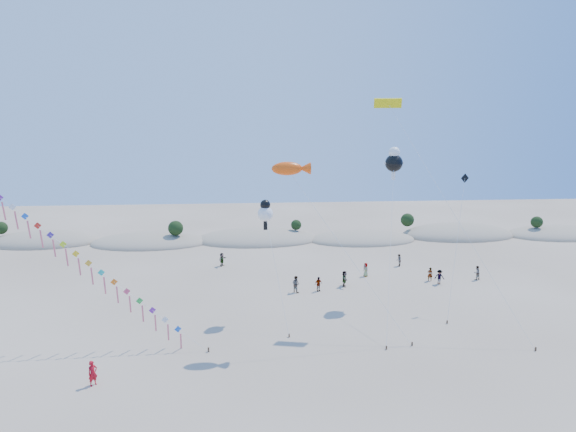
{
  "coord_description": "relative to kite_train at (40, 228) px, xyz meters",
  "views": [
    {
      "loc": [
        -1.05,
        -26.65,
        17.72
      ],
      "look_at": [
        2.21,
        14.0,
        9.78
      ],
      "focal_mm": 30.0,
      "sensor_mm": 36.0,
      "label": 1
    }
  ],
  "objects": [
    {
      "name": "flyer_foreground",
      "position": [
        5.76,
        -7.49,
        -8.59
      ],
      "size": [
        0.76,
        0.76,
        1.77
      ],
      "primitive_type": "imported",
      "rotation": [
        0.0,
        0.0,
        0.78
      ],
      "color": "#B00E1A",
      "rests_on": "ground"
    },
    {
      "name": "parafoil_kite",
      "position": [
        29.37,
        4.86,
        9.66
      ],
      "size": [
        11.09,
        10.66,
        19.9
      ],
      "color": "#3F2D1E",
      "rests_on": "ground"
    },
    {
      "name": "dune_ridge",
      "position": [
        18.76,
        33.15,
        -9.36
      ],
      "size": [
        145.3,
        11.49,
        5.57
      ],
      "color": "gray",
      "rests_on": "ground"
    },
    {
      "name": "beachgoers",
      "position": [
        28.0,
        13.32,
        -8.64
      ],
      "size": [
        30.45,
        11.6,
        1.8
      ],
      "color": "slate",
      "rests_on": "ground"
    },
    {
      "name": "ground",
      "position": [
        17.7,
        -11.99,
        -9.47
      ],
      "size": [
        160.0,
        160.0,
        0.0
      ],
      "primitive_type": "plane",
      "color": "gray",
      "rests_on": "ground"
    },
    {
      "name": "cartoon_kite_low",
      "position": [
        18.04,
        4.49,
        0.22
      ],
      "size": [
        2.48,
        6.33,
        10.84
      ],
      "color": "#3F2D1E",
      "rests_on": "ground"
    },
    {
      "name": "cartoon_kite_high",
      "position": [
        31.08,
        8.55,
        4.46
      ],
      "size": [
        4.84,
        13.4,
        15.36
      ],
      "color": "#3F2D1E",
      "rests_on": "ground"
    },
    {
      "name": "dark_kite",
      "position": [
        36.64,
        4.89,
        -0.7
      ],
      "size": [
        4.06,
        6.33,
        12.85
      ],
      "color": "#3F2D1E",
      "rests_on": "ground"
    },
    {
      "name": "fish_kite",
      "position": [
        20.04,
        -0.11,
        4.59
      ],
      "size": [
        11.18,
        3.92,
        14.64
      ],
      "color": "#3F2D1E",
      "rests_on": "ground"
    },
    {
      "name": "kite_train",
      "position": [
        0.0,
        0.0,
        0.0
      ],
      "size": [
        24.96,
        6.16,
        18.39
      ],
      "color": "#3F2D1E",
      "rests_on": "ground"
    }
  ]
}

